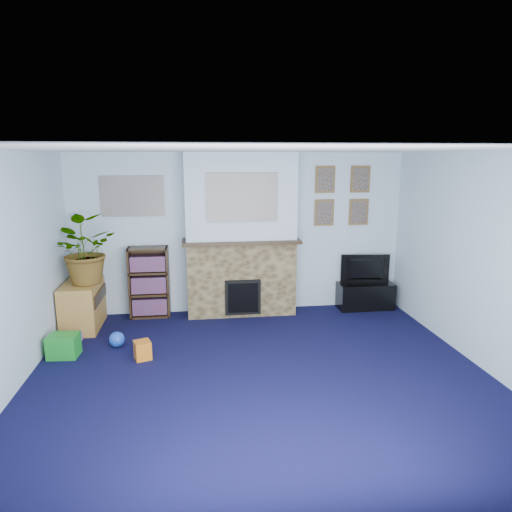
{
  "coord_description": "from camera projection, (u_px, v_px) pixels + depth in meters",
  "views": [
    {
      "loc": [
        -0.64,
        -4.54,
        2.33
      ],
      "look_at": [
        0.06,
        0.78,
        1.16
      ],
      "focal_mm": 32.0,
      "sensor_mm": 36.0,
      "label": 1
    }
  ],
  "objects": [
    {
      "name": "floor",
      "position": [
        260.0,
        375.0,
        4.97
      ],
      "size": [
        5.0,
        4.5,
        0.01
      ],
      "primitive_type": "cube",
      "color": "black",
      "rests_on": "ground"
    },
    {
      "name": "ceiling",
      "position": [
        261.0,
        150.0,
        4.46
      ],
      "size": [
        5.0,
        4.5,
        0.01
      ],
      "primitive_type": "cube",
      "color": "white",
      "rests_on": "wall_back"
    },
    {
      "name": "wall_back",
      "position": [
        240.0,
        233.0,
        6.9
      ],
      "size": [
        5.0,
        0.04,
        2.4
      ],
      "primitive_type": "cube",
      "color": "silver",
      "rests_on": "ground"
    },
    {
      "name": "wall_front",
      "position": [
        317.0,
        364.0,
        2.54
      ],
      "size": [
        5.0,
        0.04,
        2.4
      ],
      "primitive_type": "cube",
      "color": "silver",
      "rests_on": "ground"
    },
    {
      "name": "wall_left",
      "position": [
        4.0,
        277.0,
        4.4
      ],
      "size": [
        0.04,
        4.5,
        2.4
      ],
      "primitive_type": "cube",
      "color": "silver",
      "rests_on": "ground"
    },
    {
      "name": "wall_right",
      "position": [
        484.0,
        262.0,
        5.04
      ],
      "size": [
        0.04,
        4.5,
        2.4
      ],
      "primitive_type": "cube",
      "color": "silver",
      "rests_on": "ground"
    },
    {
      "name": "chimney_breast",
      "position": [
        241.0,
        237.0,
        6.7
      ],
      "size": [
        1.72,
        0.5,
        2.4
      ],
      "color": "brown",
      "rests_on": "ground"
    },
    {
      "name": "collage_main",
      "position": [
        242.0,
        197.0,
        6.37
      ],
      "size": [
        1.0,
        0.03,
        0.68
      ],
      "primitive_type": "cube",
      "color": "gray",
      "rests_on": "chimney_breast"
    },
    {
      "name": "collage_left",
      "position": [
        132.0,
        196.0,
        6.56
      ],
      "size": [
        0.9,
        0.03,
        0.58
      ],
      "primitive_type": "cube",
      "color": "gray",
      "rests_on": "wall_back"
    },
    {
      "name": "portrait_tl",
      "position": [
        325.0,
        180.0,
        6.87
      ],
      "size": [
        0.3,
        0.03,
        0.4
      ],
      "primitive_type": "cube",
      "color": "brown",
      "rests_on": "wall_back"
    },
    {
      "name": "portrait_tr",
      "position": [
        360.0,
        179.0,
        6.94
      ],
      "size": [
        0.3,
        0.03,
        0.4
      ],
      "primitive_type": "cube",
      "color": "brown",
      "rests_on": "wall_back"
    },
    {
      "name": "portrait_bl",
      "position": [
        324.0,
        213.0,
        6.98
      ],
      "size": [
        0.3,
        0.03,
        0.4
      ],
      "primitive_type": "cube",
      "color": "brown",
      "rests_on": "wall_back"
    },
    {
      "name": "portrait_br",
      "position": [
        359.0,
        212.0,
        7.05
      ],
      "size": [
        0.3,
        0.03,
        0.4
      ],
      "primitive_type": "cube",
      "color": "brown",
      "rests_on": "wall_back"
    },
    {
      "name": "tv_stand",
      "position": [
        365.0,
        294.0,
        7.14
      ],
      "size": [
        0.86,
        0.36,
        0.41
      ],
      "primitive_type": "cube",
      "color": "black",
      "rests_on": "ground"
    },
    {
      "name": "television",
      "position": [
        366.0,
        269.0,
        7.07
      ],
      "size": [
        0.77,
        0.18,
        0.44
      ],
      "primitive_type": "imported",
      "rotation": [
        0.0,
        0.0,
        3.03
      ],
      "color": "black",
      "rests_on": "tv_stand"
    },
    {
      "name": "bookshelf",
      "position": [
        149.0,
        284.0,
        6.73
      ],
      "size": [
        0.58,
        0.28,
        1.05
      ],
      "color": "black",
      "rests_on": "ground"
    },
    {
      "name": "sideboard",
      "position": [
        83.0,
        303.0,
        6.31
      ],
      "size": [
        0.46,
        0.83,
        0.65
      ],
      "primitive_type": "cube",
      "color": "#AD7D37",
      "rests_on": "ground"
    },
    {
      "name": "potted_plant",
      "position": [
        81.0,
        251.0,
        6.11
      ],
      "size": [
        1.06,
        1.01,
        0.91
      ],
      "primitive_type": "imported",
      "rotation": [
        0.0,
        0.0,
        2.65
      ],
      "color": "#26661E",
      "rests_on": "sideboard"
    },
    {
      "name": "mantel_clock",
      "position": [
        233.0,
        235.0,
        6.64
      ],
      "size": [
        0.1,
        0.06,
        0.13
      ],
      "primitive_type": "cube",
      "color": "gold",
      "rests_on": "chimney_breast"
    },
    {
      "name": "mantel_candle",
      "position": [
        259.0,
        234.0,
        6.68
      ],
      "size": [
        0.04,
        0.04,
        0.14
      ],
      "primitive_type": "cylinder",
      "color": "#B2BFC6",
      "rests_on": "chimney_breast"
    },
    {
      "name": "mantel_teddy",
      "position": [
        205.0,
        236.0,
        6.59
      ],
      "size": [
        0.13,
        0.13,
        0.13
      ],
      "primitive_type": "sphere",
      "color": "gray",
      "rests_on": "chimney_breast"
    },
    {
      "name": "mantel_can",
      "position": [
        291.0,
        234.0,
        6.75
      ],
      "size": [
        0.06,
        0.06,
        0.13
      ],
      "primitive_type": "cylinder",
      "color": "orange",
      "rests_on": "chimney_breast"
    },
    {
      "name": "green_crate",
      "position": [
        64.0,
        345.0,
        5.42
      ],
      "size": [
        0.36,
        0.29,
        0.27
      ],
      "primitive_type": "cube",
      "rotation": [
        0.0,
        0.0,
        -0.07
      ],
      "color": "#198C26",
      "rests_on": "ground"
    },
    {
      "name": "toy_ball",
      "position": [
        117.0,
        340.0,
        5.71
      ],
      "size": [
        0.19,
        0.19,
        0.19
      ],
      "primitive_type": "sphere",
      "color": "blue",
      "rests_on": "ground"
    },
    {
      "name": "toy_block",
      "position": [
        143.0,
        350.0,
        5.36
      ],
      "size": [
        0.23,
        0.23,
        0.22
      ],
      "primitive_type": "cube",
      "rotation": [
        0.0,
        0.0,
        0.34
      ],
      "color": "orange",
      "rests_on": "ground"
    },
    {
      "name": "toy_tube",
      "position": [
        70.0,
        338.0,
        5.83
      ],
      "size": [
        0.3,
        0.13,
        0.17
      ],
      "primitive_type": "cylinder",
      "rotation": [
        0.0,
        1.43,
        0.0
      ],
      "color": "purple",
      "rests_on": "ground"
    }
  ]
}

